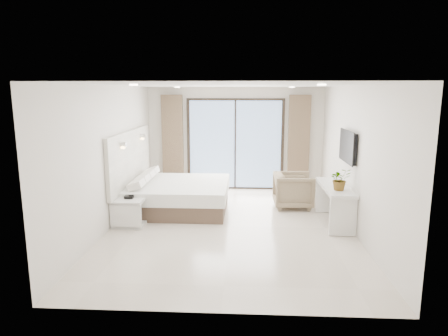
{
  "coord_description": "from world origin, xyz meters",
  "views": [
    {
      "loc": [
        0.27,
        -7.41,
        2.6
      ],
      "look_at": [
        -0.15,
        0.4,
        1.08
      ],
      "focal_mm": 32.0,
      "sensor_mm": 36.0,
      "label": 1
    }
  ],
  "objects_px": {
    "nightstand": "(129,213)",
    "armchair": "(293,189)",
    "bed": "(178,195)",
    "console_desk": "(335,196)"
  },
  "relations": [
    {
      "from": "nightstand",
      "to": "armchair",
      "type": "distance_m",
      "value": 3.66
    },
    {
      "from": "bed",
      "to": "armchair",
      "type": "height_order",
      "value": "armchair"
    },
    {
      "from": "console_desk",
      "to": "armchair",
      "type": "height_order",
      "value": "armchair"
    },
    {
      "from": "bed",
      "to": "armchair",
      "type": "distance_m",
      "value": 2.6
    },
    {
      "from": "bed",
      "to": "armchair",
      "type": "relative_size",
      "value": 2.54
    },
    {
      "from": "armchair",
      "to": "nightstand",
      "type": "bearing_deg",
      "value": 112.45
    },
    {
      "from": "bed",
      "to": "console_desk",
      "type": "height_order",
      "value": "console_desk"
    },
    {
      "from": "console_desk",
      "to": "armchair",
      "type": "bearing_deg",
      "value": 121.67
    },
    {
      "from": "bed",
      "to": "nightstand",
      "type": "distance_m",
      "value": 1.39
    },
    {
      "from": "nightstand",
      "to": "console_desk",
      "type": "relative_size",
      "value": 0.38
    }
  ]
}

